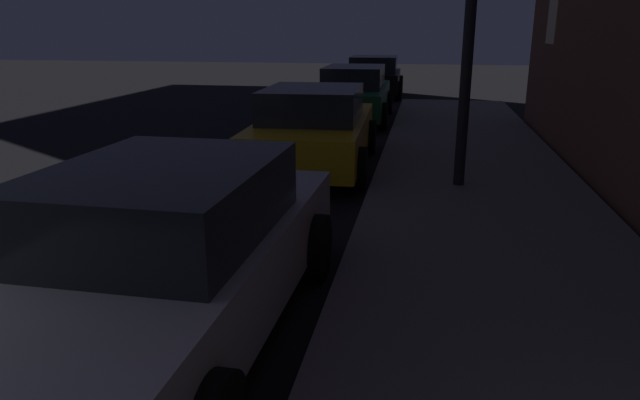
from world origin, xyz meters
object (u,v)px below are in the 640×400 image
car_green (354,94)px  car_silver (167,257)px  car_yellow_cab (314,129)px  car_black (374,76)px

car_green → car_silver: bearing=-90.0°
car_yellow_cab → car_black: size_ratio=1.08×
car_green → car_yellow_cab: bearing=-90.0°
car_yellow_cab → car_green: size_ratio=0.98×
car_black → car_green: bearing=-90.0°
car_black → car_yellow_cab: bearing=-90.0°
car_silver → car_black: bearing=90.0°
car_silver → car_green: same height
car_silver → car_green: (-0.00, 11.69, 0.01)m
car_yellow_cab → car_black: (-0.00, 11.52, 0.01)m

